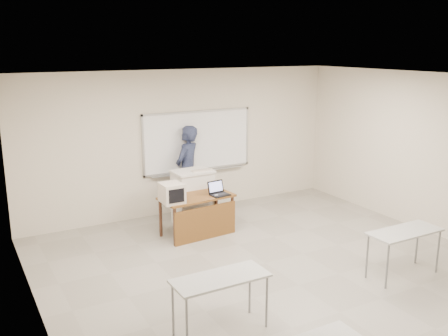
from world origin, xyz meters
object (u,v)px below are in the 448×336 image
laptop (219,192)px  presenter (188,170)px  crt_monitor (172,193)px  whiteboard (198,142)px  mouse (216,195)px  keyboard (202,170)px  instructor_desk (199,209)px  podium (193,197)px

laptop → presenter: (-0.01, 1.34, 0.13)m
crt_monitor → presenter: 1.64m
whiteboard → mouse: whiteboard is taller
keyboard → mouse: bearing=-91.2°
laptop → whiteboard: bearing=72.3°
instructor_desk → mouse: bearing=-20.8°
mouse → keyboard: 0.76m
presenter → instructor_desk: bearing=38.1°
whiteboard → mouse: 1.77m
presenter → crt_monitor: bearing=19.5°
presenter → laptop: bearing=54.9°
mouse → keyboard: keyboard is taller
podium → crt_monitor: crt_monitor is taller
mouse → presenter: size_ratio=0.05×
whiteboard → podium: bearing=-123.1°
instructor_desk → mouse: (0.31, -0.09, 0.24)m
whiteboard → laptop: (-0.31, -1.49, -0.67)m
whiteboard → podium: 1.31m
laptop → mouse: (-0.09, -0.08, -0.04)m
podium → laptop: (0.19, -0.72, 0.26)m
instructor_desk → laptop: (0.40, -0.01, 0.28)m
mouse → keyboard: (0.05, 0.68, 0.32)m
instructor_desk → laptop: 0.49m
podium → keyboard: keyboard is taller
podium → presenter: 0.75m
crt_monitor → keyboard: bearing=33.4°
whiteboard → mouse: bearing=-104.2°
mouse → whiteboard: bearing=61.2°
whiteboard → podium: (-0.50, -0.77, -0.94)m
whiteboard → presenter: size_ratio=1.33×
podium → presenter: size_ratio=0.58×
instructor_desk → mouse: mouse is taller
instructor_desk → keyboard: (0.36, 0.59, 0.56)m
podium → laptop: podium is taller
mouse → instructor_desk: bearing=149.2°
crt_monitor → keyboard: (0.91, 0.60, 0.17)m
whiteboard → instructor_desk: bearing=-115.5°
mouse → podium: bearing=82.7°
instructor_desk → presenter: size_ratio=0.72×
crt_monitor → whiteboard: bearing=49.6°
whiteboard → crt_monitor: (-1.26, -1.49, -0.56)m
crt_monitor → mouse: size_ratio=4.75×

